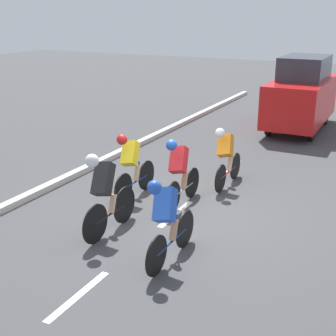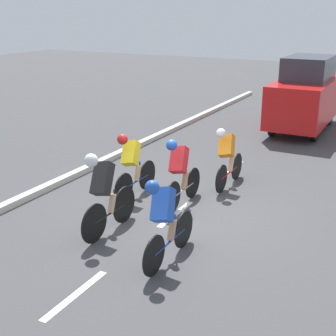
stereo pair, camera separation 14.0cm
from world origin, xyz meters
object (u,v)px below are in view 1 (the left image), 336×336
Objects in this scene: cyclist_yellow at (131,164)px; cyclist_red at (180,170)px; support_car at (301,94)px; cyclist_orange at (226,155)px; cyclist_black at (105,191)px; cyclist_blue at (167,218)px.

cyclist_yellow is 1.12m from cyclist_red.
cyclist_orange is at bearing 87.04° from support_car.
support_car reaches higher than cyclist_orange.
support_car is (-0.77, -7.85, 0.41)m from cyclist_red.
cyclist_yellow is 2.23m from cyclist_orange.
cyclist_blue is (-1.45, 0.40, -0.05)m from cyclist_black.
cyclist_yellow is 1.77m from cyclist_black.
support_car reaches higher than cyclist_red.
cyclist_black is 0.99× the size of cyclist_blue.
cyclist_red reaches higher than cyclist_blue.
cyclist_red is at bearing -177.39° from cyclist_yellow.
cyclist_black is 1.03× the size of cyclist_red.
support_car is at bearing -89.77° from cyclist_blue.
cyclist_black is at bearing 70.04° from cyclist_red.
cyclist_red is (0.81, -2.16, 0.00)m from cyclist_blue.
cyclist_red is 7.90m from support_car.
cyclist_red reaches higher than cyclist_yellow.
cyclist_blue is 10.02m from support_car.
cyclist_black is 1.50m from cyclist_blue.
cyclist_yellow is 1.01× the size of cyclist_orange.
support_car reaches higher than cyclist_black.
cyclist_blue is 1.04× the size of cyclist_red.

